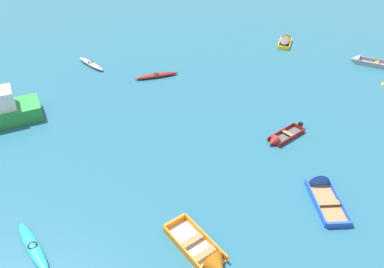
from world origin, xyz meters
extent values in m
ellipsoid|color=gray|center=(-7.14, 33.50, 0.16)|extent=(2.63, 3.29, 0.33)
torus|color=black|center=(-7.14, 33.50, 0.31)|extent=(0.62, 0.62, 0.07)
ellipsoid|color=teal|center=(-8.00, 14.31, 0.15)|extent=(2.22, 3.21, 0.31)
torus|color=black|center=(-8.00, 14.31, 0.29)|extent=(0.57, 0.57, 0.07)
ellipsoid|color=maroon|center=(-1.71, 30.46, 0.16)|extent=(3.61, 1.19, 0.32)
torus|color=black|center=(-1.71, 30.46, 0.30)|extent=(0.50, 0.50, 0.07)
cube|color=#99754C|center=(11.00, 35.83, 0.04)|extent=(1.98, 2.73, 0.08)
cube|color=yellow|center=(10.55, 36.05, 0.16)|extent=(1.23, 2.45, 0.33)
cube|color=yellow|center=(11.45, 35.61, 0.16)|extent=(1.23, 2.45, 0.33)
cube|color=yellow|center=(10.41, 34.62, 0.16)|extent=(0.93, 0.52, 0.33)
cone|color=yellow|center=(11.61, 37.09, 0.18)|extent=(1.14, 0.98, 0.97)
cube|color=#937047|center=(10.94, 35.70, 0.23)|extent=(0.93, 0.65, 0.03)
cube|color=#937047|center=(11.28, 36.41, 0.23)|extent=(0.93, 0.65, 0.03)
ellipsoid|color=#59514C|center=(11.00, 35.83, 0.43)|extent=(1.84, 2.51, 0.28)
cube|color=#99754C|center=(5.81, 15.17, 0.04)|extent=(1.37, 2.97, 0.08)
cube|color=blue|center=(5.21, 15.22, 0.16)|extent=(0.31, 3.01, 0.33)
cube|color=blue|center=(6.42, 15.12, 0.16)|extent=(0.31, 3.01, 0.33)
cube|color=blue|center=(5.70, 13.66, 0.16)|extent=(1.20, 0.22, 0.33)
cone|color=blue|center=(5.94, 16.74, 0.18)|extent=(1.22, 0.78, 1.17)
cube|color=#937047|center=(5.80, 15.01, 0.23)|extent=(1.11, 0.40, 0.03)
cube|color=beige|center=(-1.06, 13.51, 0.05)|extent=(2.38, 3.05, 0.10)
cube|color=orange|center=(-0.54, 13.80, 0.20)|extent=(1.53, 2.65, 0.40)
cube|color=orange|center=(-1.59, 13.21, 0.20)|extent=(1.53, 2.65, 0.40)
cube|color=orange|center=(-1.79, 14.81, 0.20)|extent=(1.09, 0.68, 0.40)
cone|color=orange|center=(-0.30, 12.15, 0.22)|extent=(1.34, 1.16, 1.15)
cube|color=#937047|center=(-1.14, 13.64, 0.28)|extent=(1.09, 0.80, 0.03)
cube|color=#937047|center=(-0.71, 12.88, 0.28)|extent=(1.09, 0.80, 0.03)
cube|color=gray|center=(17.02, 30.21, 0.05)|extent=(2.98, 2.55, 0.10)
cube|color=gray|center=(16.71, 29.80, 0.20)|extent=(2.55, 1.90, 0.39)
cube|color=gray|center=(17.32, 30.63, 0.20)|extent=(2.55, 1.90, 0.39)
cone|color=gray|center=(15.71, 31.17, 0.22)|extent=(1.16, 1.22, 0.99)
cube|color=#937047|center=(17.15, 30.12, 0.27)|extent=(0.81, 0.94, 0.03)
cube|color=#4C4C51|center=(5.81, 20.98, 0.04)|extent=(2.49, 1.98, 0.07)
cube|color=maroon|center=(6.04, 20.62, 0.15)|extent=(2.18, 1.40, 0.30)
cube|color=maroon|center=(5.59, 21.35, 0.15)|extent=(2.18, 1.40, 0.30)
cube|color=maroon|center=(6.89, 21.66, 0.15)|extent=(0.52, 0.76, 0.30)
cone|color=maroon|center=(4.69, 20.28, 0.16)|extent=(0.93, 1.01, 0.82)
cube|color=#937047|center=(5.93, 21.05, 0.21)|extent=(0.63, 0.79, 0.03)
cube|color=black|center=(6.98, 21.71, 0.25)|extent=(0.32, 0.31, 0.42)
sphere|color=yellow|center=(15.81, 26.68, 0.00)|extent=(0.42, 0.42, 0.42)
camera|label=1|loc=(-2.61, 3.15, 13.33)|focal=34.59mm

